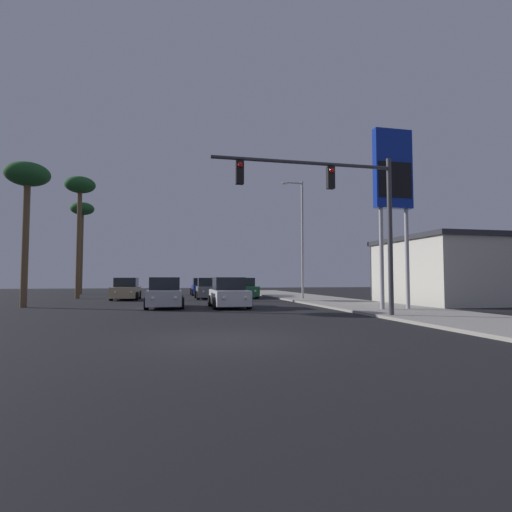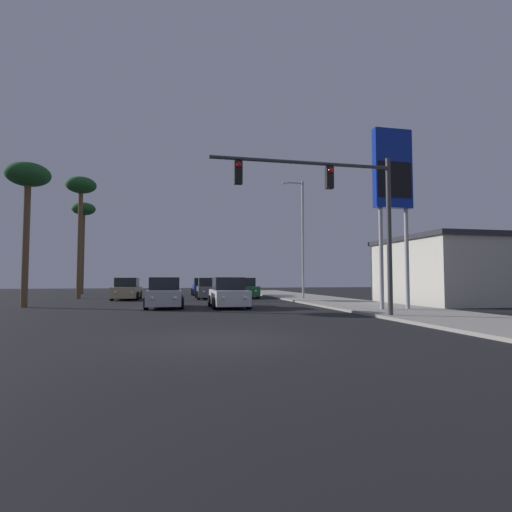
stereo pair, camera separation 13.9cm
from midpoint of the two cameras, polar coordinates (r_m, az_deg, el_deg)
The scene contains 15 objects.
ground_plane at distance 10.78m, azimuth -5.08°, elevation -11.81°, with size 120.00×120.00×0.00m, color black.
sidewalk_right at distance 23.30m, azimuth 15.62°, elevation -6.95°, with size 5.00×60.00×0.12m.
building_gas_station at distance 29.91m, azimuth 28.06°, elevation -1.82°, with size 10.30×8.30×4.30m.
car_grey at distance 32.48m, azimuth -6.97°, elevation -4.73°, with size 2.04×4.33×1.68m.
car_tan at distance 32.27m, azimuth -18.18°, elevation -4.60°, with size 2.04×4.34×1.68m.
car_blue at distance 39.60m, azimuth -7.92°, elevation -4.46°, with size 2.04×4.31×1.68m.
car_silver at distance 22.80m, azimuth -13.09°, elevation -5.30°, with size 2.04×4.32×1.68m.
car_white at distance 22.41m, azimuth -4.09°, elevation -5.41°, with size 2.04×4.31×1.68m.
car_green at distance 33.72m, azimuth -1.95°, elevation -4.70°, with size 2.04×4.33×1.68m.
traffic_light_mast at distance 16.61m, azimuth 11.82°, elevation 7.68°, with size 7.54×0.36×6.50m.
street_lamp at distance 30.85m, azimuth 6.28°, elevation 3.29°, with size 1.74×0.24×9.00m.
gas_station_sign at distance 21.48m, azimuth 18.80°, elevation 10.41°, with size 2.00×0.42×9.00m.
palm_tree_far at distance 46.00m, azimuth -23.67°, elevation 5.48°, with size 2.40×2.40×9.64m.
palm_tree_near at distance 26.42m, azimuth -30.00°, elevation 9.19°, with size 2.40×2.40×8.19m.
palm_tree_mid at distance 36.03m, azimuth -23.96°, elevation 8.29°, with size 2.40×2.40×9.95m.
Camera 1 is at (-1.41, -10.56, 1.60)m, focal length 28.00 mm.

